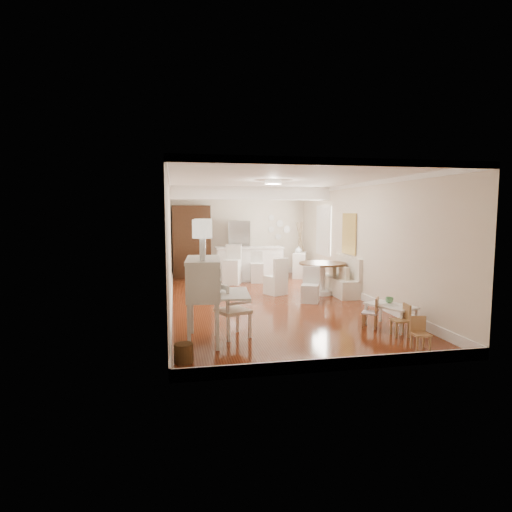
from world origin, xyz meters
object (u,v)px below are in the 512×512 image
object	(u,v)px
bar_stool_left	(232,265)
fridge	(250,248)
kids_chair_b	(370,312)
dining_table	(322,279)
kids_chair_c	(421,334)
bar_stool_right	(257,267)
breakfast_counter	(249,264)
secretary_bureau	(204,300)
wicker_basket	(184,353)
kids_chair_a	(400,320)
gustavian_armchair	(233,310)
pantry_cabinet	(192,241)
slip_chair_near	(310,285)
slip_chair_far	(276,276)
kids_table	(390,316)
sideboard	(300,265)

from	to	relation	value
bar_stool_left	fridge	xyz separation A→B (m)	(0.81, 1.62, 0.33)
kids_chair_b	dining_table	size ratio (longest dim) A/B	0.48
kids_chair_c	bar_stool_right	world-z (taller)	bar_stool_right
breakfast_counter	bar_stool_left	distance (m)	0.84
secretary_bureau	bar_stool_right	world-z (taller)	secretary_bureau
wicker_basket	kids_chair_c	bearing A→B (deg)	-2.35
kids_chair_a	kids_chair_b	xyz separation A→B (m)	(-0.27, 0.59, 0.00)
gustavian_armchair	pantry_cabinet	size ratio (longest dim) A/B	0.40
secretary_bureau	kids_chair_b	distance (m)	3.08
secretary_bureau	kids_chair_c	distance (m)	3.43
slip_chair_near	fridge	size ratio (longest dim) A/B	0.46
wicker_basket	slip_chair_far	size ratio (longest dim) A/B	0.29
slip_chair_far	breakfast_counter	size ratio (longest dim) A/B	0.46
kids_chair_a	pantry_cabinet	distance (m)	8.07
secretary_bureau	wicker_basket	size ratio (longest dim) A/B	5.06
kids_table	dining_table	size ratio (longest dim) A/B	0.72
gustavian_armchair	sideboard	bearing A→B (deg)	-48.28
kids_chair_c	bar_stool_right	xyz separation A→B (m)	(-1.28, 6.58, 0.20)
fridge	sideboard	world-z (taller)	fridge
kids_chair_a	slip_chair_far	size ratio (longest dim) A/B	0.60
slip_chair_near	sideboard	distance (m)	3.82
fridge	dining_table	bearing A→B (deg)	-70.74
wicker_basket	fridge	xyz separation A→B (m)	(2.35, 7.93, 0.76)
pantry_cabinet	kids_chair_b	bearing A→B (deg)	-66.51
wicker_basket	sideboard	xyz separation A→B (m)	(3.86, 7.21, 0.26)
dining_table	fridge	world-z (taller)	fridge
pantry_cabinet	breakfast_counter	bearing A→B (deg)	-32.43
fridge	wicker_basket	bearing A→B (deg)	-106.51
sideboard	slip_chair_near	bearing A→B (deg)	-80.89
fridge	bar_stool_right	bearing A→B (deg)	-91.94
breakfast_counter	bar_stool_right	xyz separation A→B (m)	(0.15, -0.45, -0.05)
kids_chair_b	dining_table	xyz separation A→B (m)	(0.21, 3.16, 0.12)
slip_chair_far	wicker_basket	bearing A→B (deg)	34.44
secretary_bureau	dining_table	size ratio (longest dim) A/B	1.15
slip_chair_near	breakfast_counter	size ratio (longest dim) A/B	0.41
slip_chair_far	kids_chair_a	bearing A→B (deg)	79.48
wicker_basket	breakfast_counter	size ratio (longest dim) A/B	0.13
kids_table	wicker_basket	bearing A→B (deg)	-163.60
kids_chair_b	breakfast_counter	bearing A→B (deg)	-133.66
bar_stool_right	sideboard	bearing A→B (deg)	33.53
gustavian_armchair	kids_table	bearing A→B (deg)	-112.21
kids_table	breakfast_counter	world-z (taller)	breakfast_counter
kids_chair_a	kids_chair_c	size ratio (longest dim) A/B	1.08
wicker_basket	kids_table	world-z (taller)	kids_table
dining_table	bar_stool_left	xyz separation A→B (m)	(-2.06, 1.96, 0.16)
kids_chair_c	secretary_bureau	bearing A→B (deg)	166.90
bar_stool_right	fridge	bearing A→B (deg)	95.10
kids_chair_b	gustavian_armchair	bearing A→B (deg)	-54.04
kids_chair_b	fridge	xyz separation A→B (m)	(-1.04, 6.73, 0.61)
breakfast_counter	kids_table	bearing A→B (deg)	-74.54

